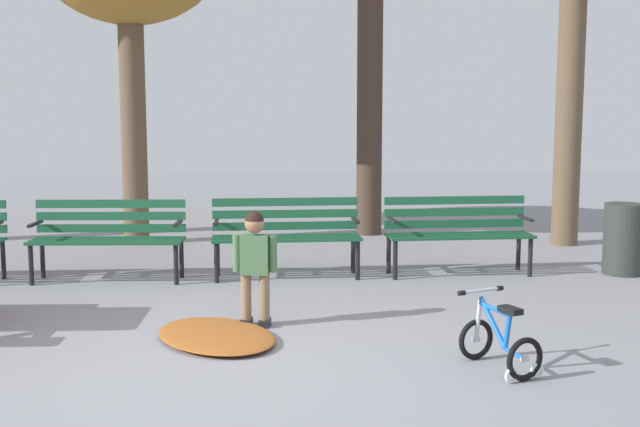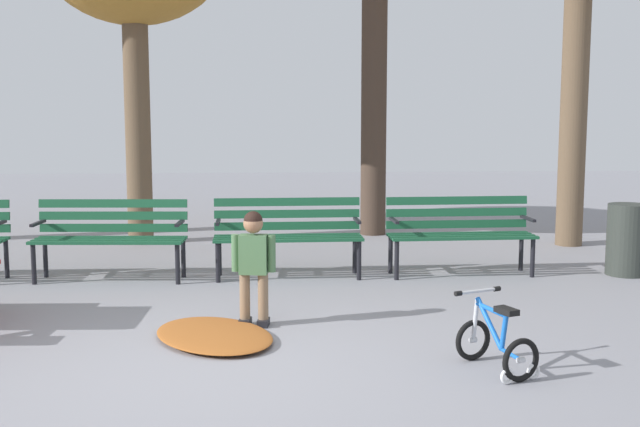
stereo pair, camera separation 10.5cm
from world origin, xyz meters
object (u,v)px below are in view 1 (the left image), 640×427
park_bench_right (286,230)px  kids_bicycle (500,342)px  park_bench_left (109,233)px  trash_bin (624,239)px  child_standing (255,260)px  park_bench_far_right (457,228)px

park_bench_right → kids_bicycle: 3.57m
park_bench_left → trash_bin: park_bench_left is taller
child_standing → park_bench_far_right: bearing=42.1°
child_standing → kids_bicycle: child_standing is taller
park_bench_far_right → child_standing: child_standing is taller
park_bench_left → park_bench_right: bearing=0.8°
park_bench_right → park_bench_far_right: 1.90m
park_bench_right → child_standing: 2.04m
kids_bicycle → park_bench_right: bearing=112.5°
trash_bin → park_bench_left: bearing=178.6°
park_bench_far_right → park_bench_right: bearing=-179.7°
child_standing → park_bench_left: bearing=128.2°
park_bench_left → child_standing: 2.52m
child_standing → kids_bicycle: bearing=-37.0°
park_bench_left → park_bench_right: 1.89m
park_bench_far_right → child_standing: bearing=-137.9°
park_bench_right → kids_bicycle: (1.36, -3.29, -0.31)m
kids_bicycle → trash_bin: (2.37, 3.12, 0.19)m
park_bench_left → trash_bin: size_ratio=2.07×
park_bench_left → child_standing: size_ratio=1.67×
park_bench_left → trash_bin: (5.62, -0.14, -0.12)m
park_bench_left → park_bench_right: (1.89, 0.03, 0.00)m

